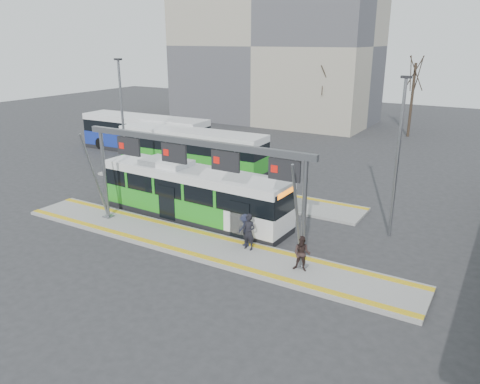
{
  "coord_description": "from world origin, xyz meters",
  "views": [
    {
      "loc": [
        12.77,
        -17.31,
        9.89
      ],
      "look_at": [
        0.68,
        3.0,
        2.09
      ],
      "focal_mm": 35.0,
      "sensor_mm": 36.0,
      "label": 1
    }
  ],
  "objects_px": {
    "hero_bus": "(193,194)",
    "passenger_a": "(249,232)",
    "gantry": "(193,160)",
    "passenger_b": "(302,254)",
    "passenger_c": "(245,230)"
  },
  "relations": [
    {
      "from": "hero_bus",
      "to": "passenger_b",
      "type": "height_order",
      "value": "hero_bus"
    },
    {
      "from": "gantry",
      "to": "passenger_a",
      "type": "height_order",
      "value": "gantry"
    },
    {
      "from": "passenger_b",
      "to": "passenger_c",
      "type": "relative_size",
      "value": 0.97
    },
    {
      "from": "passenger_a",
      "to": "gantry",
      "type": "bearing_deg",
      "value": -170.01
    },
    {
      "from": "hero_bus",
      "to": "passenger_c",
      "type": "xyz_separation_m",
      "value": [
        4.64,
        -2.08,
        -0.49
      ]
    },
    {
      "from": "passenger_c",
      "to": "hero_bus",
      "type": "bearing_deg",
      "value": -177.85
    },
    {
      "from": "gantry",
      "to": "passenger_b",
      "type": "height_order",
      "value": "gantry"
    },
    {
      "from": "gantry",
      "to": "hero_bus",
      "type": "relative_size",
      "value": 1.11
    },
    {
      "from": "passenger_c",
      "to": "passenger_b",
      "type": "bearing_deg",
      "value": 10.92
    },
    {
      "from": "hero_bus",
      "to": "passenger_a",
      "type": "xyz_separation_m",
      "value": [
        4.95,
        -2.3,
        -0.42
      ]
    },
    {
      "from": "passenger_b",
      "to": "passenger_a",
      "type": "bearing_deg",
      "value": 157.57
    },
    {
      "from": "hero_bus",
      "to": "passenger_a",
      "type": "relative_size",
      "value": 6.54
    },
    {
      "from": "gantry",
      "to": "passenger_c",
      "type": "xyz_separation_m",
      "value": [
        2.58,
        0.64,
        -3.32
      ]
    },
    {
      "from": "gantry",
      "to": "passenger_b",
      "type": "relative_size",
      "value": 8.1
    },
    {
      "from": "hero_bus",
      "to": "passenger_c",
      "type": "relative_size",
      "value": 7.07
    }
  ]
}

